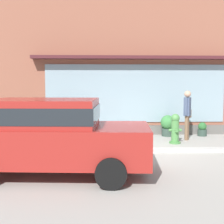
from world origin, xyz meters
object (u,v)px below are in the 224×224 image
object	(u,v)px
pedestrian_with_handbag	(187,111)
fire_hydrant	(175,128)
potted_plant_window_center	(41,126)
parked_car_red	(50,133)
potted_plant_low_front	(3,121)
potted_plant_trailing_edge	(202,129)
potted_plant_window_left	(168,125)

from	to	relation	value
pedestrian_with_handbag	fire_hydrant	bearing A→B (deg)	165.80
pedestrian_with_handbag	potted_plant_window_center	distance (m)	5.37
fire_hydrant	parked_car_red	xyz separation A→B (m)	(-3.61, -3.34, 0.42)
pedestrian_with_handbag	potted_plant_low_front	xyz separation A→B (m)	(-6.65, 0.65, -0.40)
parked_car_red	pedestrian_with_handbag	bearing A→B (deg)	47.85
fire_hydrant	potted_plant_window_center	size ratio (longest dim) A/B	1.19
fire_hydrant	pedestrian_with_handbag	bearing A→B (deg)	47.42
potted_plant_trailing_edge	potted_plant_window_center	size ratio (longest dim) A/B	0.63
potted_plant_trailing_edge	parked_car_red	bearing A→B (deg)	-136.53
potted_plant_trailing_edge	potted_plant_window_left	distance (m)	1.33
pedestrian_with_handbag	potted_plant_low_front	distance (m)	6.69
pedestrian_with_handbag	parked_car_red	size ratio (longest dim) A/B	0.41
potted_plant_window_left	potted_plant_trailing_edge	bearing A→B (deg)	-1.87
pedestrian_with_handbag	potted_plant_window_center	world-z (taller)	pedestrian_with_handbag
potted_plant_low_front	potted_plant_window_center	world-z (taller)	potted_plant_low_front
fire_hydrant	potted_plant_trailing_edge	xyz separation A→B (m)	(1.41, 1.41, -0.26)
potted_plant_trailing_edge	pedestrian_with_handbag	bearing A→B (deg)	-136.83
potted_plant_low_front	potted_plant_trailing_edge	world-z (taller)	potted_plant_low_front
fire_hydrant	potted_plant_low_front	world-z (taller)	potted_plant_low_front
parked_car_red	potted_plant_trailing_edge	distance (m)	6.94
fire_hydrant	potted_plant_window_center	xyz separation A→B (m)	(-4.71, 1.30, -0.07)
fire_hydrant	potted_plant_window_center	world-z (taller)	fire_hydrant
fire_hydrant	potted_plant_window_left	world-z (taller)	fire_hydrant
potted_plant_window_left	potted_plant_window_center	xyz separation A→B (m)	(-4.79, -0.15, 0.02)
pedestrian_with_handbag	parked_car_red	bearing A→B (deg)	161.91
pedestrian_with_handbag	potted_plant_window_center	bearing A→B (deg)	111.28
potted_plant_low_front	potted_plant_window_center	bearing A→B (deg)	0.66
parked_car_red	potted_plant_low_front	distance (m)	5.25
potted_plant_window_left	potted_plant_window_center	bearing A→B (deg)	-178.23
potted_plant_trailing_edge	potted_plant_window_center	world-z (taller)	potted_plant_window_center
potted_plant_window_left	potted_plant_window_center	distance (m)	4.80
potted_plant_low_front	potted_plant_window_left	bearing A→B (deg)	1.53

